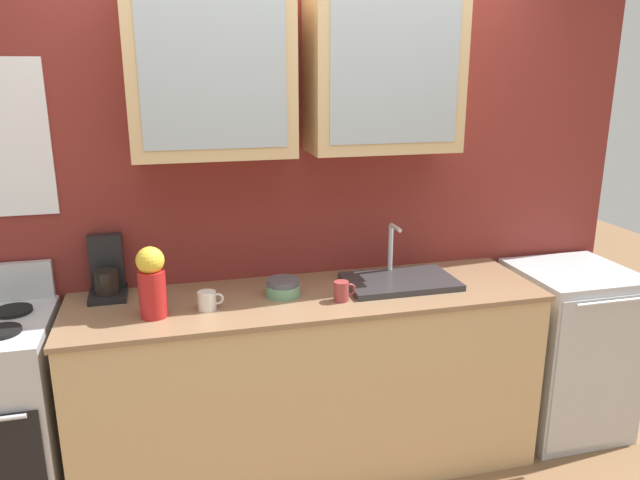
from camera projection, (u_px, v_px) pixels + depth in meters
name	position (u px, v px, depth m)	size (l,w,h in m)	color
ground_plane	(310.00, 463.00, 3.14)	(10.00, 10.00, 0.00)	brown
back_wall_unit	(294.00, 174.00, 3.03)	(3.65, 0.42, 2.57)	maroon
counter	(310.00, 382.00, 3.02)	(2.26, 0.63, 0.93)	tan
sink_faucet	(400.00, 280.00, 3.02)	(0.55, 0.35, 0.28)	#2D2D30
bowl_stack	(283.00, 287.00, 2.87)	(0.17, 0.17, 0.08)	#669972
vase	(152.00, 282.00, 2.59)	(0.12, 0.12, 0.32)	#B21E1E
cup_near_sink	(342.00, 291.00, 2.80)	(0.11, 0.07, 0.09)	#993838
cup_near_bowls	(207.00, 301.00, 2.70)	(0.12, 0.08, 0.08)	silver
dishwasher	(566.00, 350.00, 3.37)	(0.59, 0.61, 0.93)	silver
coffee_maker	(107.00, 274.00, 2.85)	(0.17, 0.20, 0.29)	black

